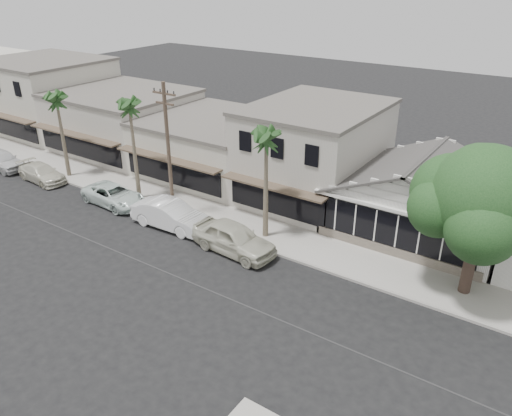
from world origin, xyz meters
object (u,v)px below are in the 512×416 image
Objects in this scene: car_4 at (3,160)px; car_0 at (234,238)px; utility_pole at (168,149)px; car_2 at (114,195)px; car_3 at (42,173)px; car_1 at (170,215)px; shade_tree at (483,199)px.

car_0 is at bearing -87.81° from car_4.
utility_pole is 18.31m from car_4.
utility_pole is 7.26m from car_0.
utility_pole is 6.40m from car_2.
utility_pole is 1.94× the size of car_3.
car_1 reaches higher than car_4.
shade_tree is at bearing -82.12° from car_1.
shade_tree is at bearing -82.22° from car_4.
utility_pole is 1.70× the size of car_1.
car_3 is 31.46m from shade_tree.
utility_pole is at bearing -77.90° from car_2.
car_4 reaches higher than car_3.
car_4 is at bearing 94.19° from car_0.
car_4 is (-18.61, -0.13, -0.08)m from car_1.
car_3 is at bearing -175.35° from utility_pole.
shade_tree reaches higher than car_3.
car_1 is 18.61m from car_4.
car_1 reaches higher than car_3.
utility_pole is 18.27m from shade_tree.
car_1 is 1.14× the size of car_4.
car_2 is 1.08× the size of car_4.
car_0 is 1.01× the size of car_1.
car_1 is at bearing -169.32° from shade_tree.
car_0 is (5.99, -1.32, -3.88)m from utility_pole.
car_1 is 18.18m from shade_tree.
car_4 is (-12.96, -0.45, 0.09)m from car_2.
car_3 is at bearing -174.08° from shade_tree.
car_1 is (-5.19, 0.21, -0.03)m from car_0.
car_4 is at bearing 87.62° from car_1.
car_0 is 1.06× the size of car_2.
shade_tree reaches higher than car_0.
car_2 reaches higher than car_3.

